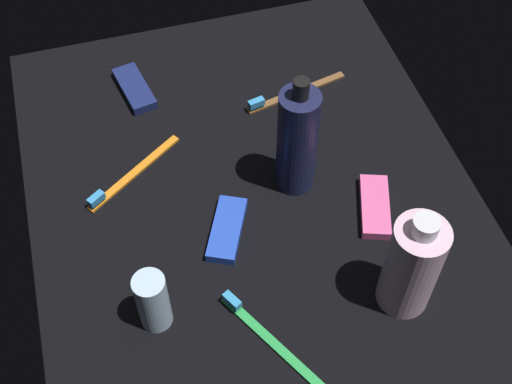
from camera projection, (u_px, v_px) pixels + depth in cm
name	position (u px, v px, depth cm)	size (l,w,h in cm)	color
ground_plane	(256.00, 207.00, 100.53)	(84.00, 64.00, 1.20)	black
lotion_bottle	(297.00, 141.00, 95.48)	(5.72, 5.72, 20.32)	#1A1E40
bodywash_bottle	(412.00, 265.00, 84.79)	(6.81, 6.81, 17.39)	silver
deodorant_stick	(153.00, 301.00, 85.28)	(4.09, 4.09, 9.59)	silver
toothbrush_brown	(291.00, 93.00, 112.76)	(5.04, 17.84, 2.10)	brown
toothbrush_orange	(129.00, 176.00, 102.48)	(11.18, 15.52, 2.10)	orange
toothbrush_green	(267.00, 336.00, 87.00)	(16.38, 9.67, 2.10)	green
snack_bar_blue	(227.00, 229.00, 96.54)	(10.40, 4.00, 1.50)	blue
snack_bar_navy	(135.00, 88.00, 113.24)	(10.40, 4.00, 1.50)	navy
snack_bar_pink	(375.00, 206.00, 98.91)	(10.40, 4.00, 1.50)	#E55999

